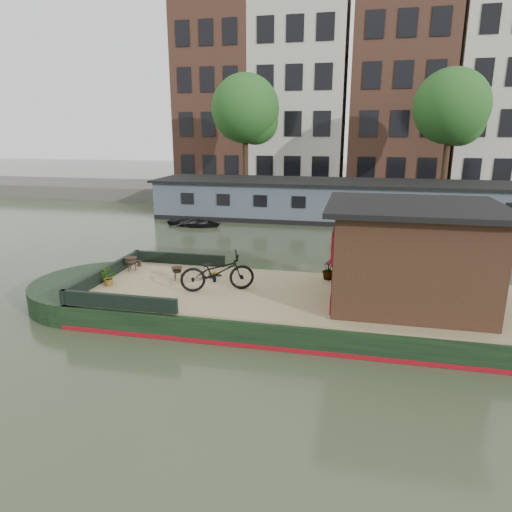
% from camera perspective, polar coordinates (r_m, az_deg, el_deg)
% --- Properties ---
extents(ground, '(120.00, 120.00, 0.00)m').
position_cam_1_polar(ground, '(12.02, 7.44, -7.78)').
color(ground, '#293321').
rests_on(ground, ground).
extents(houseboat_hull, '(14.01, 4.02, 0.60)m').
position_cam_1_polar(houseboat_hull, '(12.08, 1.15, -6.12)').
color(houseboat_hull, black).
rests_on(houseboat_hull, ground).
extents(houseboat_deck, '(11.80, 3.80, 0.05)m').
position_cam_1_polar(houseboat_deck, '(11.79, 7.54, -4.99)').
color(houseboat_deck, tan).
rests_on(houseboat_deck, houseboat_hull).
extents(bow_bulwark, '(3.00, 4.00, 0.35)m').
position_cam_1_polar(bow_bulwark, '(13.11, -15.08, -2.37)').
color(bow_bulwark, black).
rests_on(bow_bulwark, houseboat_deck).
extents(cabin, '(4.00, 3.50, 2.42)m').
position_cam_1_polar(cabin, '(11.46, 18.71, 0.29)').
color(cabin, black).
rests_on(cabin, houseboat_deck).
extents(bicycle, '(2.04, 1.36, 1.01)m').
position_cam_1_polar(bicycle, '(11.92, -4.85, -1.97)').
color(bicycle, black).
rests_on(bicycle, houseboat_deck).
extents(potted_plant_b, '(0.20, 0.20, 0.28)m').
position_cam_1_polar(potted_plant_b, '(12.71, -5.24, -2.60)').
color(potted_plant_b, maroon).
rests_on(potted_plant_b, houseboat_deck).
extents(potted_plant_c, '(0.42, 0.37, 0.44)m').
position_cam_1_polar(potted_plant_c, '(12.97, -18.10, -2.58)').
color(potted_plant_c, brown).
rests_on(potted_plant_c, houseboat_deck).
extents(potted_plant_d, '(0.43, 0.43, 0.59)m').
position_cam_1_polar(potted_plant_d, '(12.98, 9.02, -1.64)').
color(potted_plant_d, brown).
rests_on(potted_plant_d, houseboat_deck).
extents(brazier_front, '(0.44, 0.44, 0.36)m').
position_cam_1_polar(brazier_front, '(13.01, -9.84, -2.16)').
color(brazier_front, black).
rests_on(brazier_front, houseboat_deck).
extents(brazier_rear, '(0.48, 0.48, 0.42)m').
position_cam_1_polar(brazier_rear, '(14.11, -15.33, -0.98)').
color(brazier_rear, black).
rests_on(brazier_rear, houseboat_deck).
extents(bollard_port, '(0.16, 0.16, 0.18)m').
position_cam_1_polar(bollard_port, '(14.57, -14.39, -0.89)').
color(bollard_port, black).
rests_on(bollard_port, houseboat_deck).
extents(bollard_stbd, '(0.17, 0.17, 0.20)m').
position_cam_1_polar(bollard_stbd, '(11.32, -14.96, -5.60)').
color(bollard_stbd, black).
rests_on(bollard_stbd, houseboat_deck).
extents(dinghy, '(3.07, 2.36, 0.59)m').
position_cam_1_polar(dinghy, '(23.60, -7.66, 4.48)').
color(dinghy, black).
rests_on(dinghy, ground).
extents(far_houseboat, '(20.40, 4.40, 2.11)m').
position_cam_1_polar(far_houseboat, '(25.32, 10.47, 6.65)').
color(far_houseboat, '#424B58').
rests_on(far_houseboat, ground).
extents(quay, '(60.00, 6.00, 0.90)m').
position_cam_1_polar(quay, '(31.82, 10.92, 7.42)').
color(quay, '#47443F').
rests_on(quay, ground).
extents(townhouse_row, '(27.25, 8.00, 16.50)m').
position_cam_1_polar(townhouse_row, '(38.67, 12.13, 19.79)').
color(townhouse_row, brown).
rests_on(townhouse_row, ground).
extents(tree_left, '(4.40, 4.40, 7.40)m').
position_cam_1_polar(tree_left, '(30.98, -1.04, 17.58)').
color(tree_left, '#332316').
rests_on(tree_left, quay).
extents(tree_right, '(4.40, 4.40, 7.40)m').
position_cam_1_polar(tree_right, '(30.58, 23.44, 16.41)').
color(tree_right, '#332316').
rests_on(tree_right, quay).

